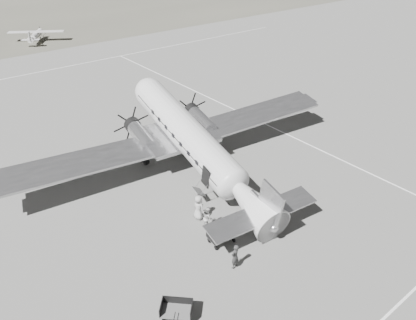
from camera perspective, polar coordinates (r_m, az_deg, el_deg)
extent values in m
plane|color=slate|center=(31.98, 2.42, -5.20)|extent=(260.00, 260.00, 0.00)
cube|color=white|center=(25.94, 24.18, -19.03)|extent=(60.00, 0.15, 0.01)
cube|color=white|center=(39.74, 15.69, 1.29)|extent=(0.15, 80.00, 0.01)
cube|color=white|center=(64.67, -21.80, 11.60)|extent=(90.00, 0.15, 0.01)
imported|color=#2D2D2D|center=(25.67, 3.83, -13.38)|extent=(0.72, 0.56, 1.77)
imported|color=#B1B1AF|center=(28.42, -0.02, -8.10)|extent=(1.03, 1.11, 1.84)
imported|color=#A8A8A6|center=(29.25, -1.35, -6.70)|extent=(0.75, 1.03, 1.94)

